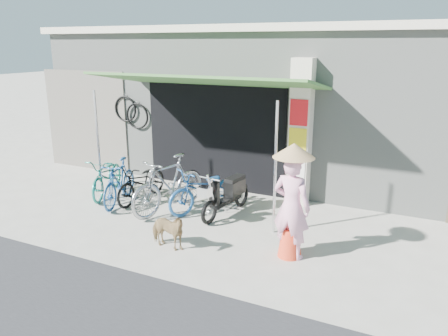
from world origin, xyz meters
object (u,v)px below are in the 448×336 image
at_px(bike_blue, 119,182).
at_px(nun, 292,203).
at_px(street_dog, 167,231).
at_px(bike_teal, 107,176).
at_px(moped, 227,194).
at_px(bike_navy, 205,189).
at_px(bike_black, 142,182).
at_px(bike_silver, 169,184).

distance_m(bike_blue, nun, 4.04).
bearing_deg(street_dog, bike_teal, 63.20).
bearing_deg(moped, bike_navy, -169.72).
xyz_separation_m(bike_black, street_dog, (1.73, -1.72, -0.10)).
xyz_separation_m(bike_black, bike_navy, (1.50, 0.07, 0.03)).
bearing_deg(bike_silver, bike_blue, -161.92).
xyz_separation_m(bike_black, nun, (3.63, -1.10, 0.49)).
height_order(bike_teal, nun, nun).
distance_m(bike_silver, moped, 1.18).
relative_size(bike_silver, moped, 1.20).
distance_m(street_dog, nun, 2.08).
relative_size(bike_navy, moped, 1.08).
distance_m(bike_teal, bike_silver, 1.80).
bearing_deg(moped, bike_black, -168.77).
xyz_separation_m(bike_black, bike_silver, (0.86, -0.28, 0.15)).
distance_m(bike_teal, bike_black, 0.91).
height_order(bike_navy, moped, same).
height_order(bike_teal, street_dog, bike_teal).
relative_size(bike_blue, street_dog, 2.12).
xyz_separation_m(bike_navy, moped, (0.48, 0.01, -0.04)).
height_order(bike_blue, nun, nun).
bearing_deg(bike_navy, street_dog, -56.33).
distance_m(bike_navy, nun, 2.47).
bearing_deg(moped, bike_teal, -169.02).
height_order(street_dog, nun, nun).
bearing_deg(bike_teal, street_dog, -52.52).
height_order(bike_black, street_dog, bike_black).
height_order(bike_black, bike_navy, bike_navy).
height_order(bike_silver, bike_navy, bike_silver).
distance_m(bike_silver, nun, 2.91).
bearing_deg(bike_silver, moped, 32.64).
bearing_deg(bike_navy, bike_blue, -140.88).
xyz_separation_m(bike_blue, street_dog, (2.05, -1.37, -0.16)).
relative_size(bike_black, nun, 0.86).
distance_m(bike_black, bike_silver, 0.92).
bearing_deg(bike_teal, moped, -17.86).
bearing_deg(bike_black, bike_silver, -16.60).
distance_m(bike_teal, nun, 4.69).
bearing_deg(bike_silver, bike_navy, 43.45).
xyz_separation_m(bike_teal, bike_blue, (0.59, -0.32, 0.03)).
distance_m(bike_blue, bike_black, 0.48).
bearing_deg(bike_black, bike_blue, -131.44).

